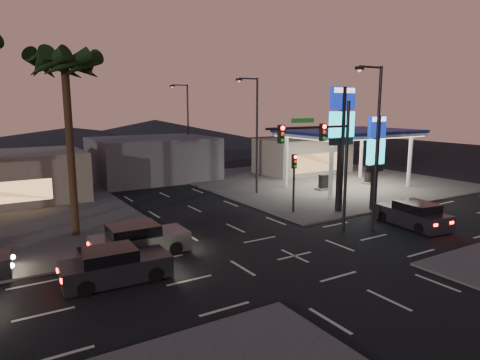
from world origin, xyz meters
TOP-DOWN VIEW (x-y plane):
  - ground at (0.00, 0.00)m, footprint 140.00×140.00m
  - corner_lot_ne at (16.00, 16.00)m, footprint 24.00×24.00m
  - gas_station at (16.00, 12.00)m, footprint 12.20×8.20m
  - convenience_store at (18.00, 21.00)m, footprint 10.00×6.00m
  - pylon_sign_tall at (8.50, 5.50)m, footprint 2.20×0.35m
  - pylon_sign_short at (11.00, 4.50)m, footprint 1.60×0.35m
  - traffic_signal_mast at (3.76, 1.99)m, footprint 6.10×0.39m
  - pedestal_signal at (5.50, 6.98)m, footprint 0.32×0.39m
  - streetlight_near at (6.79, 1.00)m, footprint 2.14×0.25m
  - streetlight_mid at (6.79, 14.00)m, footprint 2.14×0.25m
  - streetlight_far at (6.79, 28.00)m, footprint 2.14×0.25m
  - palm_a at (-9.00, 9.50)m, footprint 4.41×4.41m
  - building_far_mid at (2.00, 26.00)m, footprint 12.00×9.00m
  - hill_right at (15.00, 60.00)m, footprint 50.00×50.00m
  - hill_center at (0.00, 60.00)m, footprint 60.00×60.00m
  - car_lane_a_front at (-8.88, 1.63)m, footprint 4.87×2.19m
  - car_lane_b_front at (-6.83, 4.43)m, footprint 5.15×2.27m
  - suv_station at (9.99, 0.32)m, footprint 2.66×5.10m

SIDE VIEW (x-z plane):
  - ground at x=0.00m, z-range 0.00..0.00m
  - corner_lot_ne at x=16.00m, z-range 0.00..0.12m
  - car_lane_a_front at x=-8.88m, z-range -0.06..1.51m
  - suv_station at x=9.99m, z-range -0.06..1.57m
  - car_lane_b_front at x=-6.83m, z-range -0.06..1.60m
  - convenience_store at x=18.00m, z-range 0.00..4.00m
  - hill_center at x=0.00m, z-range 0.00..4.00m
  - building_far_mid at x=2.00m, z-range 0.00..4.40m
  - hill_right at x=15.00m, z-range 0.00..5.00m
  - pedestal_signal at x=5.50m, z-range 0.77..5.07m
  - pylon_sign_short at x=11.00m, z-range 1.16..8.16m
  - gas_station at x=16.00m, z-range 2.34..7.82m
  - traffic_signal_mast at x=3.76m, z-range 1.23..9.23m
  - streetlight_near at x=6.79m, z-range 0.72..10.72m
  - streetlight_mid at x=6.79m, z-range 0.72..10.72m
  - streetlight_far at x=6.79m, z-range 0.72..10.72m
  - pylon_sign_tall at x=8.50m, z-range 1.89..10.89m
  - palm_a at x=-9.00m, z-range 4.00..14.86m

